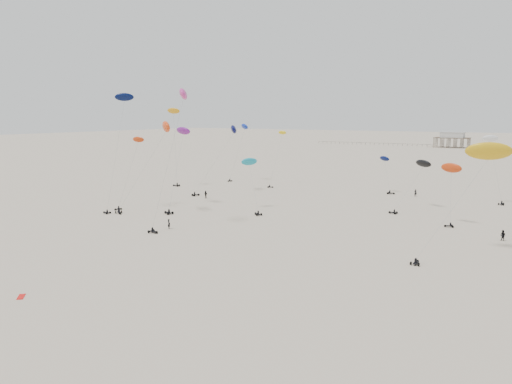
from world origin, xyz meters
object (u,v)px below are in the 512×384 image
Objects in this scene: rig_8 at (252,176)px; spectator_0 at (169,229)px; rig_0 at (243,134)px; pavilion_main at (452,141)px.

rig_8 reaches higher than spectator_0.
rig_8 is at bearing 127.51° from rig_0.
rig_8 reaches higher than pavilion_main.
rig_8 is at bearing -68.84° from spectator_0.
spectator_0 is (25.34, -65.69, -14.77)m from rig_0.
pavilion_main is 206.11m from rig_0.
rig_0 reaches higher than pavilion_main.
rig_0 is 71.94m from spectator_0.
rig_0 is at bearing -40.28° from spectator_0.
rig_0 is 1.38× the size of rig_8.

